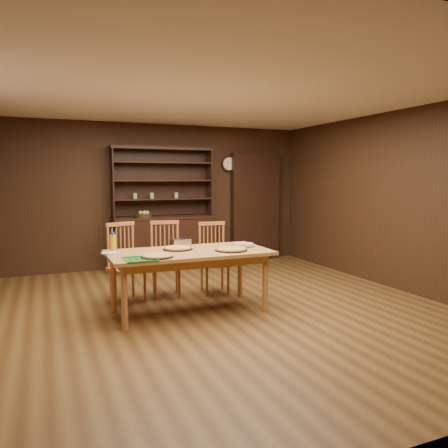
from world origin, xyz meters
name	(u,v)px	position (x,y,z in m)	size (l,w,h in m)	color
floor	(223,310)	(0.00, 0.00, 0.00)	(6.00, 6.00, 0.00)	brown
room_shell	(223,182)	(0.00, 0.00, 1.58)	(6.00, 6.00, 6.00)	white
china_hutch	(164,235)	(0.00, 2.75, 0.60)	(1.84, 0.52, 2.17)	black
doorway	(255,207)	(1.90, 2.90, 1.05)	(1.00, 0.18, 2.10)	black
wall_clock	(229,164)	(1.35, 2.96, 1.90)	(0.30, 0.05, 0.30)	black
dining_table	(189,257)	(-0.40, 0.10, 0.67)	(1.93, 0.96, 0.75)	#C89145
chair_left	(125,260)	(-1.04, 0.90, 0.55)	(0.54, 0.52, 1.04)	#AA683A
chair_center	(166,256)	(-0.46, 0.97, 0.55)	(0.49, 0.47, 1.03)	#AA683A
chair_right	(213,255)	(0.22, 0.88, 0.53)	(0.45, 0.43, 1.00)	#AA683A
pizza_left	(157,256)	(-0.86, -0.18, 0.77)	(0.36, 0.36, 0.04)	black
pizza_right	(231,249)	(0.08, -0.08, 0.77)	(0.40, 0.40, 0.04)	black
pizza_center	(178,248)	(-0.50, 0.25, 0.77)	(0.37, 0.37, 0.04)	black
cooling_rack	(140,259)	(-1.06, -0.22, 0.76)	(0.33, 0.33, 0.01)	#0B982F
plate_left	(111,253)	(-1.30, 0.27, 0.76)	(0.23, 0.23, 0.02)	silver
plate_right	(243,244)	(0.42, 0.31, 0.76)	(0.28, 0.28, 0.02)	silver
foil_dish	(180,242)	(-0.38, 0.51, 0.80)	(0.24, 0.17, 0.09)	silver
juice_bottle	(113,242)	(-1.25, 0.43, 0.86)	(0.07, 0.07, 0.23)	#D89E0B
pot_holder_a	(243,246)	(0.33, 0.11, 0.76)	(0.21, 0.21, 0.02)	#B52414
pot_holder_b	(237,247)	(0.25, 0.13, 0.76)	(0.19, 0.19, 0.01)	#B52414
fruit_bowl	(144,215)	(-0.38, 2.69, 0.98)	(0.29, 0.29, 0.12)	black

